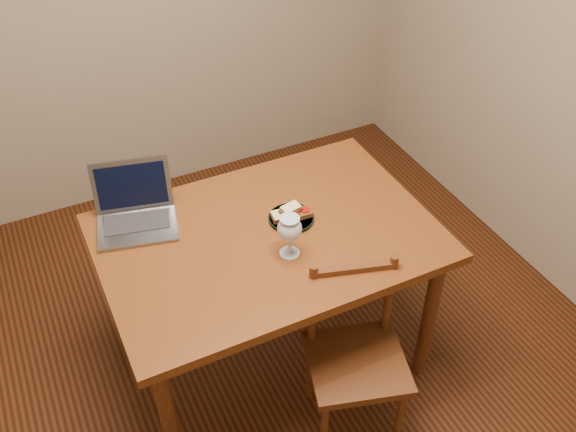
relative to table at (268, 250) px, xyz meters
name	(u,v)px	position (x,y,z in m)	size (l,w,h in m)	color
floor	(259,376)	(-0.10, -0.09, -0.66)	(3.20, 3.20, 0.02)	black
table	(268,250)	(0.00, 0.00, 0.00)	(1.30, 0.90, 0.74)	#441E0B
chair	(356,350)	(0.16, -0.44, -0.22)	(0.46, 0.45, 0.40)	#3B1C0C
plate	(291,218)	(0.12, 0.04, 0.09)	(0.18, 0.18, 0.02)	black
sandwich_cheese	(283,215)	(0.09, 0.05, 0.12)	(0.09, 0.06, 0.03)	#381E0C
sandwich_tomato	(300,213)	(0.16, 0.03, 0.12)	(0.10, 0.06, 0.03)	#381E0C
sandwich_top	(291,210)	(0.12, 0.04, 0.14)	(0.09, 0.05, 0.03)	#381E0C
milk_glass	(290,236)	(0.03, -0.14, 0.17)	(0.09, 0.09, 0.18)	white
laptop	(135,208)	(-0.43, 0.32, 0.15)	(0.37, 0.34, 0.22)	slate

